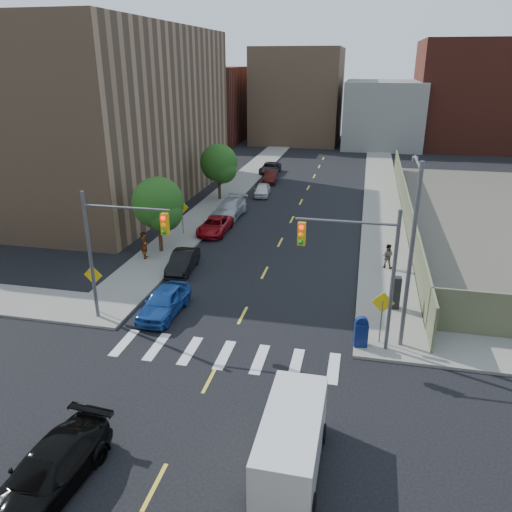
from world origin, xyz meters
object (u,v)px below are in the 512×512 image
at_px(black_sedan, 49,471).
at_px(pedestrian_east, 387,256).
at_px(mailbox, 361,332).
at_px(parked_car_blue, 164,302).
at_px(parked_car_silver, 230,208).
at_px(payphone, 395,293).
at_px(pedestrian_west, 145,245).
at_px(cargo_van, 292,438).
at_px(parked_car_red, 215,226).
at_px(parked_car_white, 262,190).
at_px(parked_car_black, 183,261).
at_px(parked_car_maroon, 271,177).
at_px(parked_car_grey, 270,168).

relative_size(black_sedan, pedestrian_east, 3.08).
relative_size(mailbox, pedestrian_east, 0.94).
xyz_separation_m(parked_car_blue, parked_car_silver, (-1.30, 18.46, 0.01)).
bearing_deg(payphone, pedestrian_west, 163.20).
bearing_deg(parked_car_blue, mailbox, -4.66).
bearing_deg(cargo_van, parked_car_red, 113.09).
relative_size(cargo_van, pedestrian_west, 2.56).
bearing_deg(payphone, black_sedan, -129.54).
relative_size(parked_car_white, black_sedan, 0.73).
bearing_deg(parked_car_black, parked_car_blue, -83.71).
bearing_deg(parked_car_maroon, cargo_van, -82.96).
relative_size(parked_car_black, parked_car_grey, 0.85).
relative_size(parked_car_white, pedestrian_west, 1.92).
bearing_deg(parked_car_silver, parked_car_red, -86.90).
height_order(parked_car_white, mailbox, mailbox).
height_order(parked_car_blue, parked_car_silver, parked_car_silver).
bearing_deg(parked_car_white, pedestrian_west, -108.40).
bearing_deg(mailbox, black_sedan, -141.27).
relative_size(parked_car_silver, pedestrian_west, 2.73).
bearing_deg(parked_car_black, pedestrian_east, 8.96).
height_order(parked_car_black, parked_car_white, parked_car_black).
height_order(parked_car_black, parked_car_red, parked_car_black).
distance_m(parked_car_white, parked_car_maroon, 6.26).
distance_m(parked_car_maroon, pedestrian_east, 26.51).
bearing_deg(cargo_van, parked_car_black, 122.20).
relative_size(parked_car_maroon, mailbox, 2.61).
bearing_deg(pedestrian_east, mailbox, 93.79).
bearing_deg(parked_car_blue, parked_car_black, 102.72).
height_order(mailbox, pedestrian_east, pedestrian_east).
xyz_separation_m(black_sedan, cargo_van, (7.40, 2.64, 0.44)).
bearing_deg(parked_car_black, parked_car_grey, 86.06).
bearing_deg(mailbox, parked_car_black, 138.33).
bearing_deg(payphone, parked_car_grey, 108.57).
bearing_deg(cargo_van, parked_car_grey, 102.15).
bearing_deg(black_sedan, parked_car_silver, 99.32).
bearing_deg(parked_car_grey, cargo_van, -78.39).
relative_size(parked_car_blue, pedestrian_west, 2.29).
relative_size(parked_car_maroon, payphone, 2.16).
bearing_deg(pedestrian_east, black_sedan, 74.41).
height_order(parked_car_black, parked_car_grey, parked_car_black).
xyz_separation_m(parked_car_blue, mailbox, (10.50, -1.25, 0.15)).
bearing_deg(pedestrian_east, parked_car_maroon, -50.42).
distance_m(parked_car_red, payphone, 17.24).
distance_m(parked_car_black, parked_car_red, 7.88).
bearing_deg(pedestrian_east, cargo_van, 90.98).
distance_m(parked_car_white, mailbox, 29.43).
xyz_separation_m(parked_car_silver, pedestrian_east, (13.27, -9.44, 0.21)).
distance_m(parked_car_red, pedestrian_east, 14.11).
height_order(parked_car_grey, payphone, payphone).
distance_m(parked_car_silver, parked_car_maroon, 14.07).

